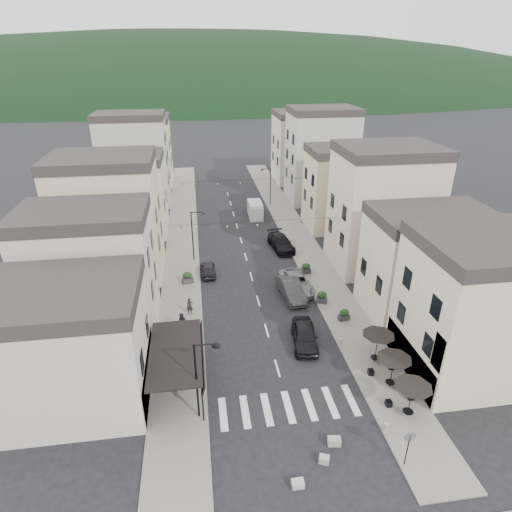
{
  "coord_description": "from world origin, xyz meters",
  "views": [
    {
      "loc": [
        -5.37,
        -19.46,
        22.15
      ],
      "look_at": [
        0.2,
        18.87,
        3.5
      ],
      "focal_mm": 30.0,
      "sensor_mm": 36.0,
      "label": 1
    }
  ],
  "objects_px": {
    "pedestrian_a": "(190,306)",
    "pedestrian_b": "(182,322)",
    "parked_car_a": "(305,336)",
    "parked_car_c": "(296,282)",
    "parked_car_d": "(281,243)",
    "parked_car_b": "(291,289)",
    "parked_car_e": "(208,269)",
    "delivery_van": "(255,209)"
  },
  "relations": [
    {
      "from": "pedestrian_a",
      "to": "pedestrian_b",
      "type": "distance_m",
      "value": 2.65
    },
    {
      "from": "pedestrian_a",
      "to": "parked_car_e",
      "type": "bearing_deg",
      "value": 79.39
    },
    {
      "from": "delivery_van",
      "to": "parked_car_d",
      "type": "bearing_deg",
      "value": -80.47
    },
    {
      "from": "parked_car_b",
      "to": "pedestrian_a",
      "type": "bearing_deg",
      "value": -174.71
    },
    {
      "from": "parked_car_a",
      "to": "delivery_van",
      "type": "height_order",
      "value": "delivery_van"
    },
    {
      "from": "parked_car_b",
      "to": "pedestrian_a",
      "type": "distance_m",
      "value": 10.13
    },
    {
      "from": "parked_car_b",
      "to": "pedestrian_b",
      "type": "height_order",
      "value": "pedestrian_b"
    },
    {
      "from": "parked_car_d",
      "to": "delivery_van",
      "type": "distance_m",
      "value": 11.83
    },
    {
      "from": "parked_car_c",
      "to": "parked_car_d",
      "type": "height_order",
      "value": "parked_car_d"
    },
    {
      "from": "parked_car_a",
      "to": "parked_car_d",
      "type": "xyz_separation_m",
      "value": [
        1.8,
        19.0,
        -0.02
      ]
    },
    {
      "from": "parked_car_e",
      "to": "delivery_van",
      "type": "relative_size",
      "value": 0.8
    },
    {
      "from": "parked_car_b",
      "to": "parked_car_d",
      "type": "height_order",
      "value": "parked_car_b"
    },
    {
      "from": "parked_car_a",
      "to": "pedestrian_b",
      "type": "xyz_separation_m",
      "value": [
        -10.07,
        3.16,
        0.16
      ]
    },
    {
      "from": "parked_car_d",
      "to": "pedestrian_a",
      "type": "height_order",
      "value": "pedestrian_a"
    },
    {
      "from": "parked_car_b",
      "to": "delivery_van",
      "type": "xyz_separation_m",
      "value": [
        -0.31,
        23.16,
        0.28
      ]
    },
    {
      "from": "parked_car_e",
      "to": "pedestrian_b",
      "type": "xyz_separation_m",
      "value": [
        -2.67,
        -10.38,
        0.33
      ]
    },
    {
      "from": "parked_car_b",
      "to": "parked_car_c",
      "type": "xyz_separation_m",
      "value": [
        0.82,
        1.44,
        -0.06
      ]
    },
    {
      "from": "parked_car_a",
      "to": "delivery_van",
      "type": "distance_m",
      "value": 30.73
    },
    {
      "from": "parked_car_a",
      "to": "parked_car_b",
      "type": "bearing_deg",
      "value": 93.36
    },
    {
      "from": "parked_car_b",
      "to": "pedestrian_a",
      "type": "xyz_separation_m",
      "value": [
        -9.96,
        -1.84,
        0.09
      ]
    },
    {
      "from": "parked_car_c",
      "to": "delivery_van",
      "type": "height_order",
      "value": "delivery_van"
    },
    {
      "from": "parked_car_e",
      "to": "delivery_van",
      "type": "xyz_separation_m",
      "value": [
        7.65,
        17.19,
        0.47
      ]
    },
    {
      "from": "parked_car_d",
      "to": "parked_car_e",
      "type": "height_order",
      "value": "parked_car_d"
    },
    {
      "from": "parked_car_b",
      "to": "delivery_van",
      "type": "distance_m",
      "value": 23.16
    },
    {
      "from": "pedestrian_b",
      "to": "parked_car_a",
      "type": "bearing_deg",
      "value": 21.99
    },
    {
      "from": "pedestrian_b",
      "to": "parked_car_b",
      "type": "bearing_deg",
      "value": 61.95
    },
    {
      "from": "parked_car_a",
      "to": "parked_car_e",
      "type": "relative_size",
      "value": 1.26
    },
    {
      "from": "pedestrian_a",
      "to": "pedestrian_b",
      "type": "height_order",
      "value": "pedestrian_b"
    },
    {
      "from": "parked_car_b",
      "to": "pedestrian_b",
      "type": "bearing_deg",
      "value": -162.64
    },
    {
      "from": "parked_car_c",
      "to": "pedestrian_a",
      "type": "relative_size",
      "value": 3.48
    },
    {
      "from": "delivery_van",
      "to": "pedestrian_b",
      "type": "height_order",
      "value": "delivery_van"
    },
    {
      "from": "parked_car_c",
      "to": "parked_car_d",
      "type": "xyz_separation_m",
      "value": [
        0.43,
        9.99,
        0.02
      ]
    },
    {
      "from": "parked_car_a",
      "to": "parked_car_b",
      "type": "height_order",
      "value": "parked_car_b"
    },
    {
      "from": "parked_car_c",
      "to": "delivery_van",
      "type": "bearing_deg",
      "value": 88.28
    },
    {
      "from": "parked_car_e",
      "to": "delivery_van",
      "type": "distance_m",
      "value": 18.82
    },
    {
      "from": "pedestrian_a",
      "to": "parked_car_d",
      "type": "bearing_deg",
      "value": 53.61
    },
    {
      "from": "parked_car_d",
      "to": "parked_car_e",
      "type": "bearing_deg",
      "value": -156.72
    },
    {
      "from": "parked_car_d",
      "to": "pedestrian_b",
      "type": "xyz_separation_m",
      "value": [
        -11.87,
        -15.84,
        0.17
      ]
    },
    {
      "from": "pedestrian_b",
      "to": "pedestrian_a",
      "type": "bearing_deg",
      "value": 114.87
    },
    {
      "from": "parked_car_a",
      "to": "pedestrian_a",
      "type": "xyz_separation_m",
      "value": [
        -9.4,
        5.73,
        0.11
      ]
    },
    {
      "from": "parked_car_b",
      "to": "parked_car_d",
      "type": "distance_m",
      "value": 11.5
    },
    {
      "from": "parked_car_d",
      "to": "pedestrian_b",
      "type": "distance_m",
      "value": 19.79
    }
  ]
}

